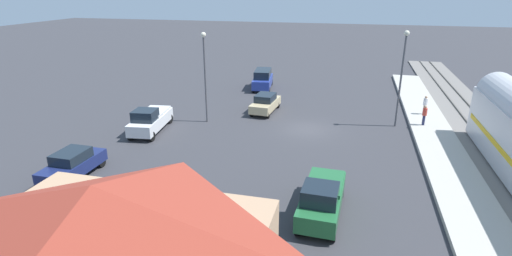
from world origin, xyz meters
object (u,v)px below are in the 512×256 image
at_px(pedestrian_on_platform, 425,114).
at_px(pickup_white, 150,120).
at_px(pickup_green, 322,198).
at_px(sedan_tan, 265,103).
at_px(suv_blue, 263,79).
at_px(sedan_navy, 72,164).
at_px(pedestrian_waiting_far, 425,104).
at_px(light_pole_lot_center, 205,67).
at_px(light_pole_near_platform, 402,68).

relative_size(pedestrian_on_platform, pickup_white, 0.31).
bearing_deg(pickup_green, sedan_tan, -67.78).
distance_m(suv_blue, sedan_navy, 25.62).
relative_size(pedestrian_on_platform, pedestrian_waiting_far, 1.00).
relative_size(sedan_navy, pickup_white, 0.80).
height_order(pedestrian_on_platform, light_pole_lot_center, light_pole_lot_center).
bearing_deg(light_pole_lot_center, sedan_navy, 70.49).
bearing_deg(sedan_navy, light_pole_near_platform, -143.74).
bearing_deg(pedestrian_waiting_far, pickup_green, 67.99).
height_order(sedan_tan, light_pole_lot_center, light_pole_lot_center).
distance_m(sedan_navy, light_pole_lot_center, 13.45).
relative_size(pedestrian_on_platform, sedan_navy, 0.38).
height_order(light_pole_near_platform, light_pole_lot_center, light_pole_near_platform).
bearing_deg(light_pole_lot_center, pickup_green, 131.41).
height_order(sedan_navy, pickup_white, pickup_white).
bearing_deg(suv_blue, pedestrian_waiting_far, 158.25).
bearing_deg(pedestrian_waiting_far, suv_blue, -21.75).
xyz_separation_m(sedan_tan, pickup_white, (7.94, 7.55, 0.15)).
distance_m(sedan_navy, pickup_white, 8.61).
bearing_deg(light_pole_near_platform, pedestrian_on_platform, 179.80).
relative_size(pickup_green, light_pole_near_platform, 0.68).
bearing_deg(pickup_green, sedan_navy, -2.23).
bearing_deg(light_pole_lot_center, pickup_white, 44.52).
distance_m(pedestrian_on_platform, light_pole_near_platform, 4.35).
height_order(sedan_navy, light_pole_near_platform, light_pole_near_platform).
bearing_deg(pedestrian_on_platform, pickup_green, 65.49).
bearing_deg(pickup_green, suv_blue, -70.21).
bearing_deg(pedestrian_on_platform, sedan_tan, -4.97).
bearing_deg(sedan_tan, pickup_white, 43.53).
bearing_deg(pedestrian_on_platform, sedan_navy, 33.47).
distance_m(pickup_white, light_pole_lot_center, 6.33).
xyz_separation_m(pickup_green, sedan_navy, (15.49, -0.60, -0.15)).
bearing_deg(light_pole_lot_center, sedan_tan, -137.31).
bearing_deg(sedan_tan, suv_blue, -75.10).
bearing_deg(pedestrian_waiting_far, pickup_white, 23.16).
height_order(pedestrian_waiting_far, light_pole_lot_center, light_pole_lot_center).
bearing_deg(pickup_white, pedestrian_on_platform, -163.83).
bearing_deg(pedestrian_waiting_far, light_pole_lot_center, 17.84).
bearing_deg(light_pole_near_platform, pickup_white, 17.90).
xyz_separation_m(sedan_tan, light_pole_near_platform, (-11.70, 1.20, 4.15)).
xyz_separation_m(suv_blue, pickup_white, (5.63, 16.23, -0.12)).
xyz_separation_m(pedestrian_waiting_far, light_pole_near_platform, (2.71, 3.22, 3.75)).
xyz_separation_m(pedestrian_on_platform, pedestrian_waiting_far, (-0.50, -3.23, 0.00)).
xyz_separation_m(sedan_tan, light_pole_lot_center, (4.37, 4.03, 4.01)).
height_order(pedestrian_on_platform, sedan_navy, pedestrian_on_platform).
distance_m(pedestrian_on_platform, sedan_tan, 13.97).
height_order(sedan_tan, sedan_navy, same).
bearing_deg(pickup_white, sedan_navy, 85.27).
relative_size(suv_blue, light_pole_lot_center, 0.66).
height_order(suv_blue, sedan_navy, suv_blue).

